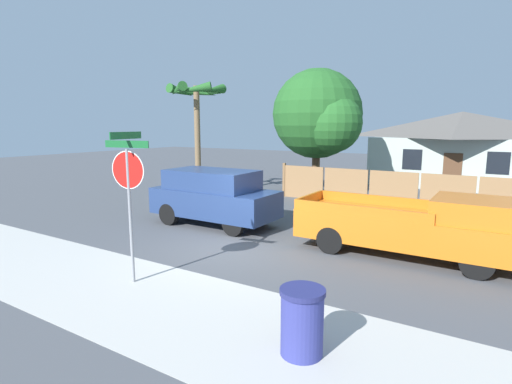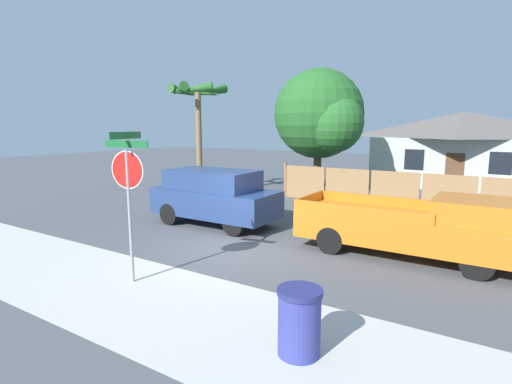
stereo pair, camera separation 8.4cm
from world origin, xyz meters
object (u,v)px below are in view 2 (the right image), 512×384
Objects in this scene: stop_sign at (128,180)px; orange_pickup at (415,226)px; red_suv at (215,196)px; palm_tree at (198,100)px; house at (463,147)px; trash_bin at (299,322)px; oak_tree at (322,116)px.

orange_pickup is at bearing 34.83° from stop_sign.
red_suv is at bearing 97.23° from stop_sign.
palm_tree is 1.22× the size of red_suv.
stop_sign is (-4.48, -20.59, 0.08)m from house.
trash_bin is (-0.11, -21.19, -1.66)m from house.
oak_tree is 13.23m from stop_sign.
trash_bin is at bearing -67.84° from oak_tree.
oak_tree reaches higher than trash_bin.
red_suv is 6.57m from orange_pickup.
oak_tree reaches higher than stop_sign.
house is 15.60m from orange_pickup.
oak_tree is at bearing 84.22° from stop_sign.
trash_bin is (6.04, -5.65, -0.50)m from red_suv.
oak_tree is at bearing -127.12° from house.
red_suv is (4.20, -4.18, -3.57)m from palm_tree.
palm_tree is at bearing 158.62° from orange_pickup.
orange_pickup is (6.10, -8.03, -3.05)m from oak_tree.
stop_sign is at bearing -102.28° from house.
orange_pickup is 1.71× the size of stop_sign.
orange_pickup is at bearing 84.64° from trash_bin.
house is at bearing 66.68° from stop_sign.
house is at bearing 89.70° from trash_bin.
house is 2.95× the size of stop_sign.
oak_tree reaches higher than palm_tree.
red_suv reaches higher than orange_pickup.
house is 16.75m from red_suv.
oak_tree is 8.53m from red_suv.
house is 21.26m from trash_bin.
palm_tree reaches higher than orange_pickup.
stop_sign is at bearing -71.90° from red_suv.
red_suv is 4.25× the size of trash_bin.
stop_sign reaches higher than trash_bin.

